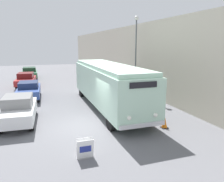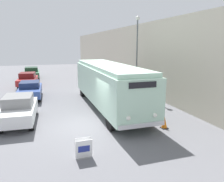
{
  "view_description": "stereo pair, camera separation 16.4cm",
  "coord_description": "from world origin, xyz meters",
  "px_view_note": "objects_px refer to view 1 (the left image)",
  "views": [
    {
      "loc": [
        -2.32,
        -11.35,
        4.42
      ],
      "look_at": [
        1.63,
        0.26,
        1.81
      ],
      "focal_mm": 35.0,
      "sensor_mm": 36.0,
      "label": 1
    },
    {
      "loc": [
        -2.17,
        -11.4,
        4.42
      ],
      "look_at": [
        1.63,
        0.26,
        1.81
      ],
      "focal_mm": 35.0,
      "sensor_mm": 36.0,
      "label": 2
    }
  ],
  "objects_px": {
    "sign_board": "(85,149)",
    "parked_car_near": "(18,110)",
    "parked_car_mid": "(29,90)",
    "parked_car_distant": "(30,73)",
    "traffic_cone": "(165,122)",
    "streetlamp": "(136,45)",
    "parked_car_far": "(26,79)",
    "vintage_bus": "(108,83)"
  },
  "relations": [
    {
      "from": "streetlamp",
      "to": "parked_car_distant",
      "type": "xyz_separation_m",
      "value": [
        -9.36,
        13.23,
        -3.64
      ]
    },
    {
      "from": "sign_board",
      "to": "parked_car_far",
      "type": "bearing_deg",
      "value": 99.45
    },
    {
      "from": "vintage_bus",
      "to": "parked_car_distant",
      "type": "bearing_deg",
      "value": 108.65
    },
    {
      "from": "parked_car_near",
      "to": "parked_car_mid",
      "type": "xyz_separation_m",
      "value": [
        0.37,
        6.02,
        -0.06
      ]
    },
    {
      "from": "streetlamp",
      "to": "parked_car_mid",
      "type": "xyz_separation_m",
      "value": [
        -9.1,
        1.2,
        -3.64
      ]
    },
    {
      "from": "streetlamp",
      "to": "parked_car_distant",
      "type": "distance_m",
      "value": 16.61
    },
    {
      "from": "parked_car_far",
      "to": "traffic_cone",
      "type": "relative_size",
      "value": 6.74
    },
    {
      "from": "traffic_cone",
      "to": "parked_car_far",
      "type": "bearing_deg",
      "value": 116.2
    },
    {
      "from": "parked_car_distant",
      "to": "traffic_cone",
      "type": "relative_size",
      "value": 7.14
    },
    {
      "from": "traffic_cone",
      "to": "parked_car_mid",
      "type": "bearing_deg",
      "value": 127.37
    },
    {
      "from": "parked_car_far",
      "to": "traffic_cone",
      "type": "bearing_deg",
      "value": -58.83
    },
    {
      "from": "sign_board",
      "to": "traffic_cone",
      "type": "bearing_deg",
      "value": 20.69
    },
    {
      "from": "traffic_cone",
      "to": "sign_board",
      "type": "bearing_deg",
      "value": -159.31
    },
    {
      "from": "sign_board",
      "to": "parked_car_far",
      "type": "height_order",
      "value": "parked_car_far"
    },
    {
      "from": "parked_car_far",
      "to": "parked_car_distant",
      "type": "distance_m",
      "value": 5.89
    },
    {
      "from": "sign_board",
      "to": "traffic_cone",
      "type": "xyz_separation_m",
      "value": [
        4.74,
        1.79,
        -0.08
      ]
    },
    {
      "from": "parked_car_far",
      "to": "traffic_cone",
      "type": "height_order",
      "value": "parked_car_far"
    },
    {
      "from": "parked_car_near",
      "to": "parked_car_mid",
      "type": "relative_size",
      "value": 0.98
    },
    {
      "from": "sign_board",
      "to": "parked_car_distant",
      "type": "xyz_separation_m",
      "value": [
        -2.64,
        23.14,
        0.36
      ]
    },
    {
      "from": "parked_car_distant",
      "to": "traffic_cone",
      "type": "height_order",
      "value": "parked_car_distant"
    },
    {
      "from": "sign_board",
      "to": "parked_car_near",
      "type": "distance_m",
      "value": 5.81
    },
    {
      "from": "sign_board",
      "to": "parked_car_mid",
      "type": "xyz_separation_m",
      "value": [
        -2.38,
        11.11,
        0.36
      ]
    },
    {
      "from": "traffic_cone",
      "to": "streetlamp",
      "type": "bearing_deg",
      "value": 76.31
    },
    {
      "from": "vintage_bus",
      "to": "streetlamp",
      "type": "bearing_deg",
      "value": 43.05
    },
    {
      "from": "streetlamp",
      "to": "parked_car_far",
      "type": "distance_m",
      "value": 12.62
    },
    {
      "from": "sign_board",
      "to": "parked_car_distant",
      "type": "bearing_deg",
      "value": 96.5
    },
    {
      "from": "parked_car_mid",
      "to": "parked_car_far",
      "type": "distance_m",
      "value": 6.16
    },
    {
      "from": "vintage_bus",
      "to": "parked_car_far",
      "type": "bearing_deg",
      "value": 118.5
    },
    {
      "from": "vintage_bus",
      "to": "parked_car_distant",
      "type": "relative_size",
      "value": 2.42
    },
    {
      "from": "streetlamp",
      "to": "parked_car_near",
      "type": "xyz_separation_m",
      "value": [
        -9.47,
        -4.82,
        -3.58
      ]
    },
    {
      "from": "parked_car_mid",
      "to": "parked_car_far",
      "type": "relative_size",
      "value": 1.0
    },
    {
      "from": "sign_board",
      "to": "parked_car_far",
      "type": "relative_size",
      "value": 0.19
    },
    {
      "from": "parked_car_far",
      "to": "parked_car_mid",
      "type": "bearing_deg",
      "value": -80.5
    },
    {
      "from": "sign_board",
      "to": "parked_car_far",
      "type": "xyz_separation_m",
      "value": [
        -2.87,
        17.25,
        0.35
      ]
    },
    {
      "from": "parked_car_mid",
      "to": "parked_car_near",
      "type": "bearing_deg",
      "value": -91.48
    },
    {
      "from": "streetlamp",
      "to": "parked_car_mid",
      "type": "bearing_deg",
      "value": 172.5
    },
    {
      "from": "parked_car_near",
      "to": "parked_car_far",
      "type": "xyz_separation_m",
      "value": [
        -0.12,
        12.15,
        -0.08
      ]
    },
    {
      "from": "parked_car_near",
      "to": "parked_car_distant",
      "type": "xyz_separation_m",
      "value": [
        0.12,
        18.04,
        -0.06
      ]
    },
    {
      "from": "parked_car_distant",
      "to": "parked_car_near",
      "type": "bearing_deg",
      "value": -91.26
    },
    {
      "from": "parked_car_near",
      "to": "sign_board",
      "type": "bearing_deg",
      "value": -58.55
    },
    {
      "from": "parked_car_near",
      "to": "streetlamp",
      "type": "bearing_deg",
      "value": 30.02
    },
    {
      "from": "parked_car_distant",
      "to": "streetlamp",
      "type": "bearing_deg",
      "value": -55.61
    }
  ]
}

